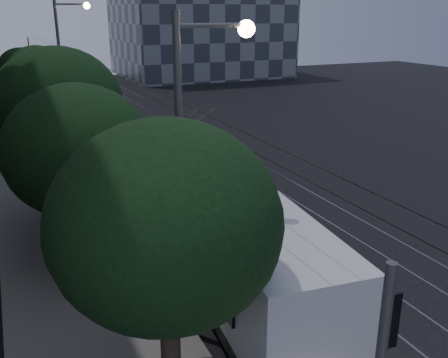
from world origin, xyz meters
name	(u,v)px	position (x,y,z in m)	size (l,w,h in m)	color
ground	(296,262)	(0.00, 0.00, 0.00)	(120.00, 120.00, 0.00)	black
sidewalk	(36,151)	(-7.50, 20.00, 0.07)	(5.00, 90.00, 0.15)	gray
tram_rails	(180,137)	(2.50, 20.00, 0.01)	(4.52, 90.00, 0.02)	gray
overhead_wires	(70,97)	(-4.97, 20.00, 3.47)	(2.23, 90.00, 6.00)	black
trolleybus	(226,230)	(-2.90, -0.05, 1.84)	(4.09, 13.42, 5.63)	silver
pickup_silver	(122,172)	(-3.88, 10.89, 0.85)	(2.80, 6.08, 1.69)	#B3B5BB
car_white_a	(113,140)	(-2.70, 18.51, 0.70)	(1.66, 4.12, 1.40)	silver
car_white_b	(100,132)	(-2.92, 21.64, 0.61)	(1.70, 4.19, 1.22)	white
car_white_c	(94,122)	(-2.81, 24.50, 0.70)	(1.48, 4.26, 1.40)	silver
car_white_d	(59,104)	(-4.30, 33.41, 0.76)	(1.79, 4.46, 1.52)	silver
tree_0	(166,225)	(-6.50, -5.03, 4.70)	(4.78, 4.78, 6.87)	#30211A
tree_1	(78,151)	(-7.00, 3.14, 4.25)	(5.11, 5.11, 6.57)	#30211A
tree_2	(58,106)	(-7.00, 8.00, 5.01)	(5.47, 5.47, 7.49)	#30211A
tree_3	(48,90)	(-6.50, 17.40, 4.38)	(5.20, 5.20, 6.73)	#30211A
tree_4	(38,74)	(-6.50, 24.21, 4.59)	(4.36, 4.36, 6.58)	#30211A
tree_5	(22,69)	(-6.99, 35.55, 3.81)	(4.30, 4.30, 5.76)	#30211A
streetlamp_near	(194,151)	(-4.81, -2.30, 5.38)	(2.17, 0.44, 8.81)	#5A5A5D
streetlamp_far	(66,58)	(-4.79, 21.44, 5.82)	(2.34, 0.44, 9.63)	#5A5A5D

